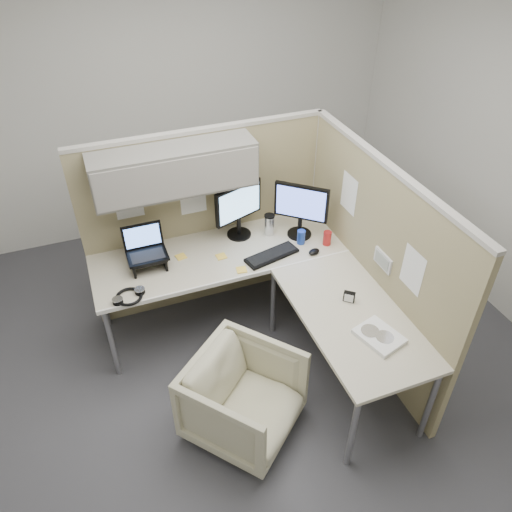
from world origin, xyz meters
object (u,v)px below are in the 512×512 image
object	(u,v)px
desk	(265,282)
keyboard	(272,255)
office_chair	(244,395)
monitor_left	(238,207)

from	to	relation	value
desk	keyboard	distance (m)	0.27
desk	keyboard	bearing A→B (deg)	56.66
desk	office_chair	xyz separation A→B (m)	(-0.41, -0.67, -0.34)
desk	keyboard	world-z (taller)	keyboard
office_chair	monitor_left	xyz separation A→B (m)	(0.42, 1.25, 0.66)
desk	keyboard	size ratio (longest dim) A/B	4.59
desk	office_chair	world-z (taller)	desk
office_chair	monitor_left	distance (m)	1.47
office_chair	monitor_left	size ratio (longest dim) A/B	1.49
office_chair	keyboard	world-z (taller)	keyboard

